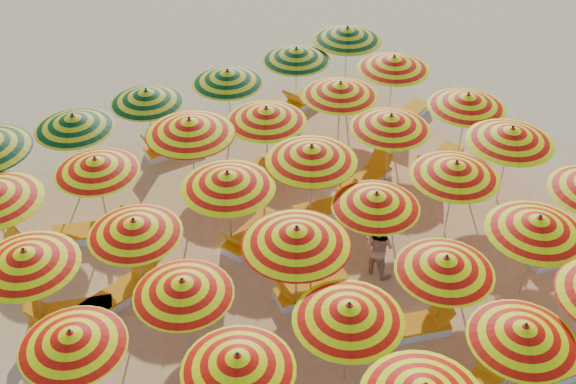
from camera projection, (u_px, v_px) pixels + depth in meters
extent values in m
plane|color=#EDB769|center=(299.00, 257.00, 16.85)|extent=(120.00, 120.00, 0.00)
sphere|color=black|center=(426.00, 384.00, 11.36)|extent=(0.07, 0.07, 0.07)
cylinder|color=silver|center=(515.00, 364.00, 13.18)|extent=(0.04, 0.04, 1.97)
cone|color=orange|center=(524.00, 333.00, 12.65)|extent=(2.09, 2.09, 0.37)
sphere|color=black|center=(526.00, 324.00, 12.52)|extent=(0.07, 0.07, 0.07)
cone|color=orange|center=(238.00, 362.00, 12.12)|extent=(2.35, 2.35, 0.38)
sphere|color=black|center=(237.00, 354.00, 11.98)|extent=(0.07, 0.07, 0.07)
cylinder|color=silver|center=(346.00, 345.00, 13.47)|extent=(0.04, 0.04, 2.06)
cone|color=orange|center=(349.00, 312.00, 12.92)|extent=(2.42, 2.42, 0.39)
sphere|color=black|center=(349.00, 303.00, 12.78)|extent=(0.07, 0.07, 0.07)
cylinder|color=silver|center=(440.00, 295.00, 14.53)|extent=(0.04, 0.04, 1.98)
cone|color=orange|center=(446.00, 264.00, 14.01)|extent=(2.49, 2.49, 0.38)
sphere|color=black|center=(447.00, 256.00, 13.87)|extent=(0.07, 0.07, 0.07)
cylinder|color=silver|center=(529.00, 257.00, 15.31)|extent=(0.04, 0.04, 2.11)
cone|color=orange|center=(538.00, 225.00, 14.74)|extent=(2.52, 2.52, 0.40)
sphere|color=black|center=(541.00, 216.00, 14.60)|extent=(0.07, 0.07, 0.07)
cylinder|color=silver|center=(80.00, 369.00, 13.10)|extent=(0.04, 0.04, 1.93)
cone|color=orange|center=(71.00, 339.00, 12.58)|extent=(2.20, 2.20, 0.37)
sphere|color=black|center=(69.00, 331.00, 12.45)|extent=(0.06, 0.06, 0.06)
cylinder|color=silver|center=(187.00, 318.00, 14.08)|extent=(0.04, 0.04, 1.94)
cone|color=orange|center=(183.00, 287.00, 13.56)|extent=(2.20, 2.20, 0.37)
sphere|color=black|center=(182.00, 279.00, 13.43)|extent=(0.06, 0.06, 0.06)
cylinder|color=silver|center=(296.00, 271.00, 14.88)|extent=(0.04, 0.04, 2.24)
cone|color=orange|center=(297.00, 236.00, 14.28)|extent=(2.93, 2.93, 0.43)
sphere|color=black|center=(297.00, 227.00, 14.13)|extent=(0.07, 0.07, 0.07)
cylinder|color=silver|center=(373.00, 230.00, 16.13)|extent=(0.04, 0.04, 1.96)
cone|color=orange|center=(376.00, 200.00, 15.61)|extent=(2.29, 2.29, 0.37)
sphere|color=black|center=(377.00, 192.00, 15.48)|extent=(0.07, 0.07, 0.07)
cylinder|color=silver|center=(450.00, 200.00, 16.88)|extent=(0.04, 0.04, 2.06)
cone|color=orange|center=(456.00, 169.00, 16.33)|extent=(2.67, 2.67, 0.39)
sphere|color=black|center=(457.00, 161.00, 16.19)|extent=(0.07, 0.07, 0.07)
cylinder|color=silver|center=(504.00, 166.00, 17.89)|extent=(0.04, 0.04, 2.13)
cone|color=orange|center=(511.00, 135.00, 17.32)|extent=(2.34, 2.34, 0.41)
sphere|color=black|center=(513.00, 127.00, 17.18)|extent=(0.07, 0.07, 0.07)
cylinder|color=silver|center=(35.00, 290.00, 14.57)|extent=(0.04, 0.04, 2.08)
cone|color=orange|center=(26.00, 258.00, 14.02)|extent=(2.47, 2.47, 0.40)
sphere|color=black|center=(23.00, 249.00, 13.88)|extent=(0.07, 0.07, 0.07)
cylinder|color=silver|center=(140.00, 257.00, 15.40)|extent=(0.04, 0.04, 1.98)
cone|color=orange|center=(134.00, 227.00, 14.87)|extent=(2.63, 2.63, 0.38)
sphere|color=black|center=(133.00, 219.00, 14.73)|extent=(0.07, 0.07, 0.07)
cylinder|color=silver|center=(230.00, 212.00, 16.47)|extent=(0.04, 0.04, 2.14)
cone|color=orange|center=(228.00, 180.00, 15.90)|extent=(2.83, 2.83, 0.41)
sphere|color=black|center=(227.00, 172.00, 15.76)|extent=(0.07, 0.07, 0.07)
cylinder|color=silver|center=(311.00, 186.00, 17.21)|extent=(0.04, 0.04, 2.18)
cone|color=orange|center=(312.00, 154.00, 16.63)|extent=(2.42, 2.42, 0.42)
sphere|color=black|center=(312.00, 145.00, 16.48)|extent=(0.07, 0.07, 0.07)
cylinder|color=silver|center=(388.00, 151.00, 18.50)|extent=(0.04, 0.04, 2.04)
cone|color=orange|center=(391.00, 122.00, 17.95)|extent=(2.22, 2.22, 0.39)
sphere|color=black|center=(391.00, 114.00, 17.82)|extent=(0.07, 0.07, 0.07)
cylinder|color=silver|center=(462.00, 130.00, 19.27)|extent=(0.04, 0.04, 2.05)
cone|color=orange|center=(467.00, 101.00, 18.72)|extent=(2.17, 2.17, 0.39)
sphere|color=black|center=(469.00, 93.00, 18.59)|extent=(0.07, 0.07, 0.07)
cylinder|color=silver|center=(2.00, 227.00, 16.05)|extent=(0.04, 0.04, 2.17)
cylinder|color=silver|center=(102.00, 194.00, 17.13)|extent=(0.04, 0.04, 1.98)
cone|color=orange|center=(96.00, 165.00, 16.60)|extent=(2.55, 2.55, 0.38)
sphere|color=black|center=(94.00, 157.00, 16.47)|extent=(0.07, 0.07, 0.07)
cylinder|color=silver|center=(193.00, 159.00, 18.05)|extent=(0.04, 0.04, 2.22)
cone|color=orange|center=(190.00, 127.00, 17.46)|extent=(2.38, 2.38, 0.42)
sphere|color=black|center=(189.00, 118.00, 17.31)|extent=(0.07, 0.07, 0.07)
cylinder|color=silver|center=(267.00, 144.00, 18.74)|extent=(0.04, 0.04, 2.06)
cone|color=orange|center=(266.00, 114.00, 18.19)|extent=(2.35, 2.35, 0.39)
sphere|color=black|center=(266.00, 107.00, 18.05)|extent=(0.07, 0.07, 0.07)
cylinder|color=silver|center=(339.00, 118.00, 19.75)|extent=(0.04, 0.04, 2.05)
cone|color=orange|center=(340.00, 89.00, 19.20)|extent=(2.40, 2.40, 0.39)
sphere|color=black|center=(341.00, 82.00, 19.07)|extent=(0.07, 0.07, 0.07)
cylinder|color=silver|center=(391.00, 90.00, 20.89)|extent=(0.04, 0.04, 2.07)
cone|color=orange|center=(394.00, 63.00, 20.34)|extent=(2.38, 2.38, 0.39)
sphere|color=black|center=(395.00, 55.00, 20.20)|extent=(0.07, 0.07, 0.07)
cylinder|color=silver|center=(80.00, 151.00, 18.54)|extent=(0.04, 0.04, 2.01)
cone|color=#656405|center=(74.00, 122.00, 18.00)|extent=(2.06, 2.06, 0.38)
sphere|color=black|center=(72.00, 114.00, 17.87)|extent=(0.07, 0.07, 0.07)
cylinder|color=silver|center=(150.00, 123.00, 19.60)|extent=(0.04, 0.04, 1.96)
cone|color=#656405|center=(147.00, 96.00, 19.07)|extent=(2.48, 2.48, 0.37)
sphere|color=black|center=(146.00, 89.00, 18.94)|extent=(0.07, 0.07, 0.07)
cylinder|color=silver|center=(229.00, 104.00, 20.39)|extent=(0.04, 0.04, 1.99)
cone|color=#656405|center=(228.00, 77.00, 19.86)|extent=(2.45, 2.45, 0.38)
sphere|color=black|center=(227.00, 70.00, 19.72)|extent=(0.07, 0.07, 0.07)
cylinder|color=silver|center=(296.00, 81.00, 21.42)|extent=(0.04, 0.04, 2.00)
cone|color=#656405|center=(296.00, 54.00, 20.88)|extent=(2.42, 2.42, 0.38)
sphere|color=black|center=(296.00, 47.00, 20.75)|extent=(0.07, 0.07, 0.07)
cylinder|color=silver|center=(346.00, 61.00, 22.24)|extent=(0.04, 0.04, 2.12)
cone|color=#656405|center=(347.00, 34.00, 21.68)|extent=(2.51, 2.51, 0.40)
sphere|color=black|center=(348.00, 27.00, 21.53)|extent=(0.07, 0.07, 0.07)
cube|color=orange|center=(495.00, 362.00, 13.87)|extent=(0.54, 0.67, 0.48)
cube|color=white|center=(568.00, 367.00, 14.22)|extent=(1.78, 0.89, 0.20)
cube|color=orange|center=(570.00, 363.00, 14.14)|extent=(1.78, 0.89, 0.06)
cube|color=orange|center=(543.00, 366.00, 13.80)|extent=(0.47, 0.64, 0.48)
cube|color=white|center=(408.00, 329.00, 14.98)|extent=(1.80, 1.12, 0.20)
cube|color=orange|center=(408.00, 325.00, 14.90)|extent=(1.80, 1.12, 0.06)
cube|color=orange|center=(442.00, 312.00, 14.89)|extent=(0.54, 0.67, 0.48)
cube|color=white|center=(561.00, 255.00, 16.76)|extent=(1.79, 0.96, 0.20)
cube|color=orange|center=(562.00, 251.00, 16.68)|extent=(1.79, 0.96, 0.06)
cube|color=white|center=(313.00, 291.00, 15.84)|extent=(1.78, 0.87, 0.20)
cube|color=orange|center=(313.00, 287.00, 15.76)|extent=(1.78, 0.87, 0.06)
cube|color=orange|center=(284.00, 289.00, 15.42)|extent=(0.46, 0.63, 0.48)
cube|color=white|center=(72.00, 315.00, 15.30)|extent=(1.80, 1.14, 0.20)
cube|color=orange|center=(71.00, 310.00, 15.22)|extent=(1.80, 1.14, 0.06)
cube|color=orange|center=(35.00, 308.00, 14.97)|extent=(0.55, 0.67, 0.48)
cube|color=white|center=(120.00, 295.00, 15.75)|extent=(1.79, 0.97, 0.20)
cube|color=orange|center=(120.00, 291.00, 15.67)|extent=(1.79, 0.97, 0.06)
cube|color=orange|center=(144.00, 268.00, 15.93)|extent=(0.49, 0.65, 0.48)
cube|color=white|center=(252.00, 236.00, 17.30)|extent=(1.79, 1.19, 0.20)
cube|color=orange|center=(252.00, 231.00, 17.22)|extent=(1.79, 1.19, 0.06)
cube|color=orange|center=(233.00, 241.00, 16.63)|extent=(0.56, 0.68, 0.48)
cube|color=white|center=(328.00, 210.00, 18.06)|extent=(1.79, 0.94, 0.20)
cube|color=orange|center=(328.00, 206.00, 17.98)|extent=(1.79, 0.94, 0.06)
cube|color=orange|center=(354.00, 193.00, 18.03)|extent=(0.48, 0.65, 0.48)
cube|color=white|center=(364.00, 183.00, 18.95)|extent=(1.79, 1.03, 0.20)
cube|color=orange|center=(364.00, 179.00, 18.87)|extent=(1.79, 1.03, 0.06)
cube|color=orange|center=(381.00, 160.00, 19.15)|extent=(0.51, 0.66, 0.48)
cube|color=white|center=(440.00, 163.00, 19.67)|extent=(1.80, 1.12, 0.20)
cube|color=orange|center=(441.00, 159.00, 19.59)|extent=(1.80, 1.12, 0.06)
cube|color=orange|center=(429.00, 164.00, 19.01)|extent=(0.54, 0.67, 0.48)
cube|color=orange|center=(12.00, 239.00, 16.67)|extent=(0.45, 0.63, 0.48)
cube|color=white|center=(89.00, 235.00, 17.33)|extent=(1.79, 1.24, 0.20)
cube|color=orange|center=(88.00, 230.00, 17.25)|extent=(1.79, 1.24, 0.06)
cube|color=orange|center=(116.00, 221.00, 17.19)|extent=(0.57, 0.68, 0.48)
cube|color=white|center=(250.00, 179.00, 19.07)|extent=(1.79, 1.20, 0.20)
cube|color=orange|center=(250.00, 175.00, 18.99)|extent=(1.79, 1.20, 0.06)
cube|color=orange|center=(233.00, 182.00, 18.39)|extent=(0.56, 0.68, 0.48)
cube|color=white|center=(408.00, 116.00, 21.54)|extent=(1.80, 1.14, 0.20)
cube|color=orange|center=(408.00, 113.00, 21.46)|extent=(1.80, 1.14, 0.06)
cube|color=orange|center=(397.00, 116.00, 20.88)|extent=(0.54, 0.67, 0.48)
cube|color=white|center=(176.00, 148.00, 20.22)|extent=(1.71, 0.61, 0.20)
cube|color=orange|center=(175.00, 144.00, 20.14)|extent=(1.71, 0.61, 0.06)
cube|color=orange|center=(151.00, 145.00, 19.71)|extent=(0.38, 0.59, 0.48)
cube|color=white|center=(307.00, 99.00, 22.34)|extent=(1.80, 1.09, 0.20)
cube|color=orange|center=(307.00, 95.00, 22.26)|extent=(1.80, 1.09, 0.06)
cube|color=orange|center=(293.00, 98.00, 21.69)|extent=(0.53, 0.67, 0.48)
imported|color=tan|center=(340.00, 308.00, 14.57)|extent=(0.65, 0.64, 1.51)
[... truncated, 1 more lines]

